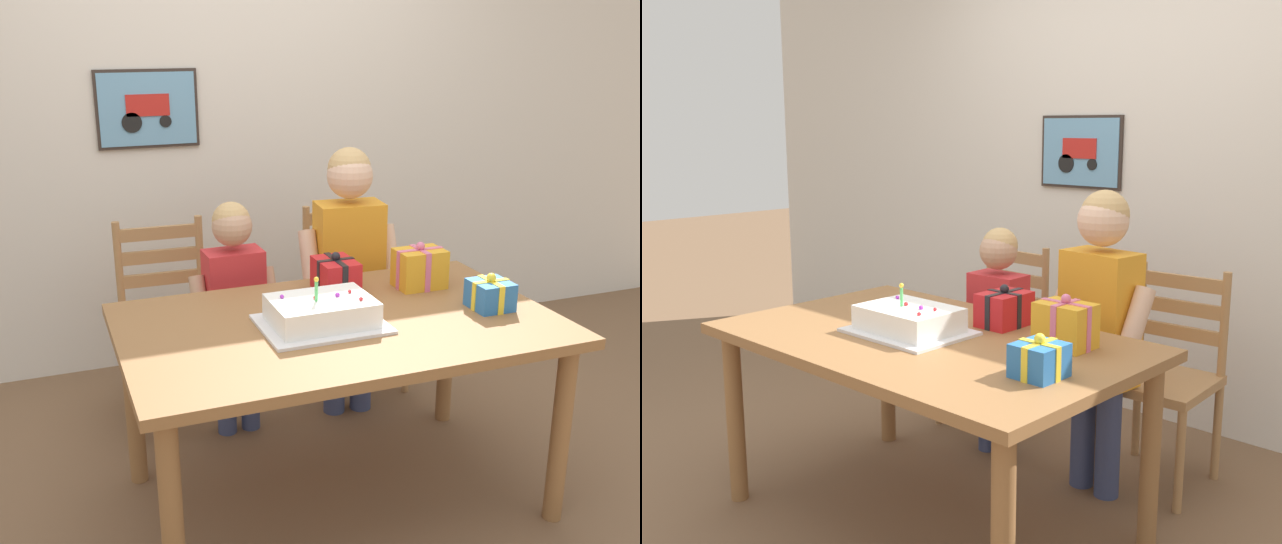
% 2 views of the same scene
% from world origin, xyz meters
% --- Properties ---
extents(ground_plane, '(20.00, 20.00, 0.00)m').
position_xyz_m(ground_plane, '(0.00, 0.00, 0.00)').
color(ground_plane, brown).
extents(back_wall, '(6.40, 0.11, 2.60)m').
position_xyz_m(back_wall, '(-0.00, 1.60, 1.30)').
color(back_wall, silver).
rests_on(back_wall, ground).
extents(dining_table, '(1.58, 0.98, 0.75)m').
position_xyz_m(dining_table, '(0.00, 0.00, 0.66)').
color(dining_table, olive).
rests_on(dining_table, ground).
extents(birthday_cake, '(0.44, 0.34, 0.19)m').
position_xyz_m(birthday_cake, '(-0.08, -0.03, 0.80)').
color(birthday_cake, silver).
rests_on(birthday_cake, dining_table).
extents(gift_box_red_large, '(0.15, 0.15, 0.14)m').
position_xyz_m(gift_box_red_large, '(0.58, -0.09, 0.81)').
color(gift_box_red_large, '#286BB7').
rests_on(gift_box_red_large, dining_table).
extents(gift_box_beside_cake, '(0.15, 0.20, 0.17)m').
position_xyz_m(gift_box_beside_cake, '(0.11, 0.30, 0.82)').
color(gift_box_beside_cake, red).
rests_on(gift_box_beside_cake, dining_table).
extents(gift_box_corner_small, '(0.20, 0.15, 0.19)m').
position_xyz_m(gift_box_corner_small, '(0.45, 0.23, 0.83)').
color(gift_box_corner_small, gold).
rests_on(gift_box_corner_small, dining_table).
extents(chair_left, '(0.44, 0.44, 0.92)m').
position_xyz_m(chair_left, '(-0.47, 0.94, 0.47)').
color(chair_left, '#A87A4C').
rests_on(chair_left, ground).
extents(chair_right, '(0.44, 0.44, 0.92)m').
position_xyz_m(chair_right, '(0.47, 0.94, 0.47)').
color(chair_right, '#A87A4C').
rests_on(chair_right, ground).
extents(child_older, '(0.48, 0.28, 1.27)m').
position_xyz_m(child_older, '(0.32, 0.65, 0.77)').
color(child_older, '#38426B').
rests_on(child_older, ground).
extents(child_younger, '(0.39, 0.22, 1.07)m').
position_xyz_m(child_younger, '(-0.22, 0.65, 0.65)').
color(child_younger, '#38426B').
rests_on(child_younger, ground).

